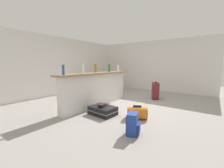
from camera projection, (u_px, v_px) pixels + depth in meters
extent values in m
cube|color=gray|center=(123.00, 103.00, 5.04)|extent=(13.00, 13.00, 0.05)
cube|color=silver|center=(67.00, 66.00, 6.66)|extent=(6.60, 0.10, 2.50)
cube|color=silver|center=(150.00, 66.00, 7.48)|extent=(0.10, 6.00, 2.50)
cube|color=silver|center=(98.00, 90.00, 4.65)|extent=(2.80, 0.20, 1.02)
cube|color=#93704C|center=(97.00, 73.00, 4.58)|extent=(2.96, 0.40, 0.05)
cylinder|color=#284C89|center=(63.00, 70.00, 3.50)|extent=(0.06, 0.06, 0.25)
cylinder|color=silver|center=(83.00, 68.00, 4.10)|extent=(0.07, 0.07, 0.28)
cylinder|color=#9E661E|center=(96.00, 68.00, 4.58)|extent=(0.07, 0.07, 0.27)
cylinder|color=#2D6B38|center=(109.00, 68.00, 5.02)|extent=(0.08, 0.08, 0.26)
cylinder|color=silver|center=(118.00, 68.00, 5.57)|extent=(0.07, 0.07, 0.24)
cube|color=brown|center=(107.00, 77.00, 7.12)|extent=(1.10, 0.80, 0.04)
cylinder|color=brown|center=(107.00, 86.00, 6.58)|extent=(0.06, 0.06, 0.70)
cylinder|color=brown|center=(119.00, 84.00, 7.36)|extent=(0.06, 0.06, 0.70)
cylinder|color=brown|center=(96.00, 85.00, 6.98)|extent=(0.06, 0.06, 0.70)
cylinder|color=brown|center=(108.00, 83.00, 7.76)|extent=(0.06, 0.06, 0.70)
cube|color=#9E754C|center=(117.00, 84.00, 6.81)|extent=(0.45, 0.45, 0.04)
cube|color=#9E754C|center=(115.00, 78.00, 6.89)|extent=(0.40, 0.08, 0.48)
cylinder|color=#9E754C|center=(118.00, 89.00, 6.61)|extent=(0.04, 0.04, 0.41)
cylinder|color=#9E754C|center=(122.00, 88.00, 6.84)|extent=(0.04, 0.04, 0.41)
cylinder|color=#9E754C|center=(113.00, 88.00, 6.83)|extent=(0.04, 0.04, 0.41)
cylinder|color=#9E754C|center=(117.00, 87.00, 7.06)|extent=(0.04, 0.04, 0.41)
cube|color=#9E754C|center=(100.00, 82.00, 7.59)|extent=(0.44, 0.44, 0.04)
cube|color=#9E754C|center=(103.00, 77.00, 7.47)|extent=(0.40, 0.08, 0.48)
cylinder|color=#9E754C|center=(99.00, 85.00, 7.84)|extent=(0.04, 0.04, 0.41)
cylinder|color=#9E754C|center=(96.00, 86.00, 7.57)|extent=(0.04, 0.04, 0.41)
cylinder|color=#9E754C|center=(104.00, 86.00, 7.68)|extent=(0.04, 0.04, 0.41)
cylinder|color=#9E754C|center=(101.00, 86.00, 7.41)|extent=(0.04, 0.04, 0.41)
cube|color=black|center=(103.00, 110.00, 3.86)|extent=(0.52, 0.71, 0.22)
cube|color=gray|center=(103.00, 110.00, 3.86)|extent=(0.54, 0.72, 0.02)
cube|color=#2D2D33|center=(92.00, 107.00, 4.12)|extent=(0.19, 0.15, 0.02)
cube|color=maroon|center=(155.00, 90.00, 5.57)|extent=(0.50, 0.41, 0.60)
cylinder|color=black|center=(154.00, 97.00, 5.79)|extent=(0.07, 0.05, 0.06)
cylinder|color=black|center=(156.00, 99.00, 5.42)|extent=(0.07, 0.05, 0.06)
cube|color=#232328|center=(156.00, 82.00, 5.53)|extent=(0.14, 0.10, 0.04)
cylinder|color=orange|center=(137.00, 113.00, 3.54)|extent=(0.50, 0.57, 0.30)
cube|color=black|center=(137.00, 106.00, 3.52)|extent=(0.13, 0.19, 0.04)
cube|color=#233D93|center=(133.00, 124.00, 2.75)|extent=(0.32, 0.26, 0.42)
cube|color=navy|center=(138.00, 128.00, 2.73)|extent=(0.23, 0.13, 0.19)
cube|color=black|center=(127.00, 126.00, 2.72)|extent=(0.04, 0.03, 0.36)
cube|color=black|center=(128.00, 123.00, 2.85)|extent=(0.04, 0.03, 0.36)
cube|color=#AD2D2D|center=(103.00, 105.00, 3.89)|extent=(0.22, 0.17, 0.04)
cube|color=black|center=(102.00, 105.00, 3.81)|extent=(0.25, 0.20, 0.04)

